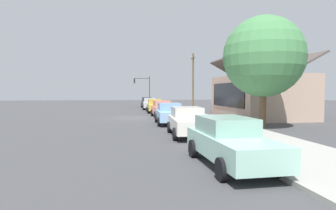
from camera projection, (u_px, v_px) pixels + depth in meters
ground_plane at (133, 118)px, 26.81m from camera, size 120.00×120.00×0.00m
sidewalk_curb at (191, 116)px, 27.66m from camera, size 60.00×4.20×0.16m
car_charcoal at (147, 102)px, 46.26m from camera, size 4.69×2.18×1.59m
car_silver at (150, 104)px, 40.29m from camera, size 4.88×2.17×1.59m
car_mustard at (155, 106)px, 33.99m from camera, size 4.36×2.02×1.59m
car_coral at (162, 109)px, 27.82m from camera, size 4.42×2.01×1.59m
car_skyblue at (170, 113)px, 21.79m from camera, size 4.50×2.20×1.59m
car_ivory at (188, 121)px, 15.93m from camera, size 4.68×2.21×1.59m
car_seafoam at (230, 141)px, 9.53m from camera, size 4.81×2.08×1.59m
storefront_building at (259, 95)px, 27.30m from camera, size 10.40×6.63×5.78m
shade_tree at (264, 57)px, 18.97m from camera, size 5.37×5.37×7.49m
traffic_light_main at (143, 86)px, 49.43m from camera, size 0.37×2.79×5.20m
utility_pole_wooden at (193, 81)px, 37.54m from camera, size 1.80×0.24×7.50m
fire_hydrant_red at (168, 109)px, 32.61m from camera, size 0.22×0.22×0.71m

